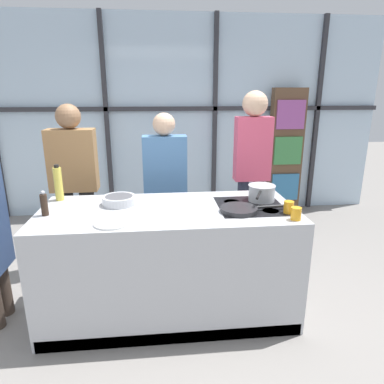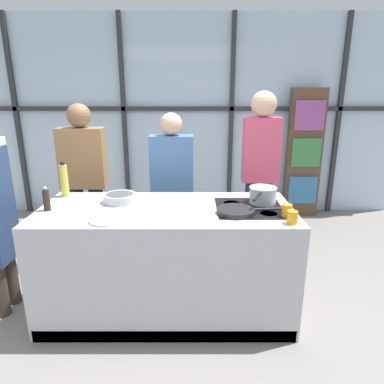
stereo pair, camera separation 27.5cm
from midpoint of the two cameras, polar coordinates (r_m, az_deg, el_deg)
ground_plane at (r=3.10m, az=-1.17°, el=-18.75°), size 18.00×18.00×0.00m
back_window_wall at (r=5.04m, az=-0.61°, el=12.21°), size 6.40×0.10×2.80m
bookshelf at (r=5.22m, az=19.79°, el=5.98°), size 0.48×0.19×1.83m
demo_island at (r=2.86m, az=-1.20°, el=-11.34°), size 1.99×0.85×0.91m
spectator_far_left at (r=3.62m, az=-15.29°, el=2.49°), size 0.45×0.23×1.68m
spectator_center_left at (r=3.51m, az=-0.94°, el=1.75°), size 0.44×0.22×1.59m
spectator_center_right at (r=3.56m, az=13.67°, el=4.42°), size 0.36×0.25×1.79m
frying_pan at (r=2.60m, az=10.65°, el=-3.17°), size 0.51×0.28×0.04m
saucepan at (r=2.86m, az=14.58°, el=-0.48°), size 0.24×0.39×0.13m
white_plate at (r=2.46m, az=-10.75°, el=-4.62°), size 0.25×0.25×0.01m
mixing_bowl at (r=2.84m, az=-9.10°, el=-0.97°), size 0.27×0.27×0.07m
oil_bottle at (r=3.09m, az=-18.03°, el=1.87°), size 0.07×0.07×0.30m
pepper_grinder at (r=2.78m, az=-20.39°, el=-1.22°), size 0.05×0.05×0.19m
juice_glass_near at (r=2.50m, az=19.59°, el=-4.07°), size 0.07×0.07×0.09m
juice_glass_far at (r=2.62m, az=18.61°, el=-2.99°), size 0.07×0.07×0.09m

